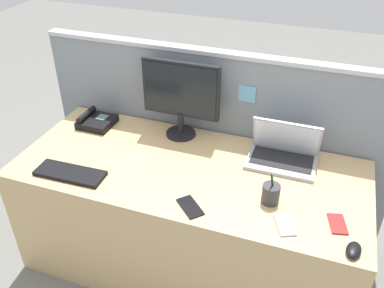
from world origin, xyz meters
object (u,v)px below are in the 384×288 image
(desktop_monitor, at_px, (181,94))
(desk_phone, at_px, (96,121))
(cell_phone_red_case, at_px, (337,224))
(computer_mouse_right_hand, at_px, (354,250))
(laptop, at_px, (283,152))
(cell_phone_silver_slab, at_px, (285,225))
(cell_phone_black_slab, at_px, (190,207))
(pen_cup, at_px, (271,194))
(keyboard_main, at_px, (70,173))

(desktop_monitor, distance_m, desk_phone, 0.59)
(cell_phone_red_case, bearing_deg, computer_mouse_right_hand, -79.28)
(laptop, bearing_deg, cell_phone_red_case, -52.90)
(desktop_monitor, distance_m, computer_mouse_right_hand, 1.20)
(desk_phone, xyz_separation_m, cell_phone_silver_slab, (1.24, -0.49, -0.02))
(cell_phone_black_slab, bearing_deg, cell_phone_silver_slab, -42.43)
(laptop, distance_m, cell_phone_black_slab, 0.63)
(laptop, xyz_separation_m, cell_phone_black_slab, (-0.34, -0.53, -0.05))
(desktop_monitor, distance_m, pen_cup, 0.78)
(keyboard_main, distance_m, pen_cup, 1.02)
(pen_cup, bearing_deg, cell_phone_red_case, -9.28)
(pen_cup, xyz_separation_m, cell_phone_black_slab, (-0.34, -0.17, -0.05))
(cell_phone_black_slab, height_order, cell_phone_red_case, same)
(laptop, height_order, cell_phone_silver_slab, laptop)
(cell_phone_silver_slab, bearing_deg, desktop_monitor, 117.07)
(keyboard_main, distance_m, cell_phone_silver_slab, 1.10)
(keyboard_main, relative_size, cell_phone_red_case, 2.90)
(cell_phone_black_slab, bearing_deg, pen_cup, -20.70)
(laptop, distance_m, cell_phone_silver_slab, 0.51)
(computer_mouse_right_hand, relative_size, cell_phone_red_case, 0.79)
(laptop, distance_m, computer_mouse_right_hand, 0.68)
(computer_mouse_right_hand, bearing_deg, cell_phone_black_slab, -173.21)
(cell_phone_red_case, bearing_deg, cell_phone_silver_slab, -173.80)
(computer_mouse_right_hand, relative_size, cell_phone_black_slab, 0.67)
(desk_phone, distance_m, computer_mouse_right_hand, 1.63)
(desktop_monitor, distance_m, cell_phone_black_slab, 0.71)
(desk_phone, height_order, computer_mouse_right_hand, desk_phone)
(cell_phone_silver_slab, bearing_deg, laptop, 76.25)
(keyboard_main, height_order, pen_cup, pen_cup)
(desk_phone, bearing_deg, cell_phone_red_case, -15.44)
(keyboard_main, bearing_deg, laptop, 24.54)
(desktop_monitor, relative_size, cell_phone_red_case, 3.62)
(computer_mouse_right_hand, bearing_deg, keyboard_main, -173.02)
(laptop, relative_size, computer_mouse_right_hand, 3.64)
(laptop, bearing_deg, keyboard_main, -153.60)
(computer_mouse_right_hand, xyz_separation_m, cell_phone_silver_slab, (-0.29, 0.06, -0.01))
(desk_phone, height_order, cell_phone_silver_slab, desk_phone)
(desk_phone, relative_size, cell_phone_red_case, 1.58)
(laptop, xyz_separation_m, keyboard_main, (-1.01, -0.50, -0.04))
(desk_phone, distance_m, pen_cup, 1.20)
(keyboard_main, relative_size, cell_phone_black_slab, 2.45)
(computer_mouse_right_hand, bearing_deg, cell_phone_silver_slab, 176.86)
(keyboard_main, bearing_deg, cell_phone_black_slab, -4.05)
(computer_mouse_right_hand, relative_size, pen_cup, 0.58)
(desk_phone, relative_size, pen_cup, 1.16)
(cell_phone_silver_slab, xyz_separation_m, cell_phone_black_slab, (-0.43, -0.03, 0.00))
(laptop, relative_size, cell_phone_red_case, 2.88)
(keyboard_main, height_order, cell_phone_black_slab, keyboard_main)
(desktop_monitor, relative_size, laptop, 1.25)
(computer_mouse_right_hand, xyz_separation_m, cell_phone_black_slab, (-0.72, 0.03, -0.01))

